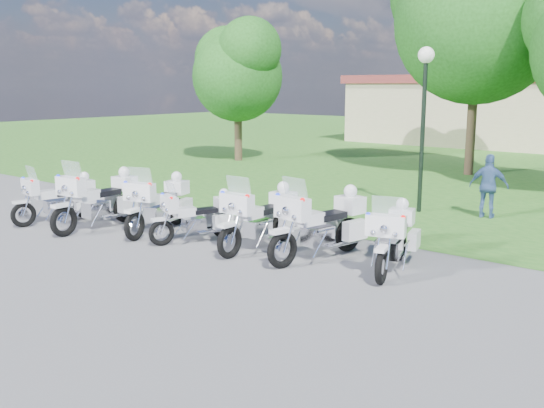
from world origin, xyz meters
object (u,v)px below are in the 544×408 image
Objects in this scene: motorcycle_2 at (160,203)px; motorcycle_6 at (394,237)px; motorcycle_1 at (100,199)px; motorcycle_3 at (198,216)px; motorcycle_5 at (323,223)px; bystander_c at (489,186)px; lamp_post at (425,90)px; motorcycle_4 at (261,217)px; motorcycle_0 at (60,198)px.

motorcycle_2 is 5.94m from motorcycle_6.
motorcycle_3 is (2.82, 0.61, -0.15)m from motorcycle_1.
motorcycle_3 is at bearing 22.25° from motorcycle_5.
bystander_c is at bearing -139.27° from motorcycle_1.
motorcycle_1 reaches higher than motorcycle_6.
motorcycle_3 is 0.77× the size of motorcycle_5.
motorcycle_2 is 1.21× the size of motorcycle_3.
motorcycle_5 is at bearing -8.34° from motorcycle_6.
lamp_post is at bearing -137.74° from motorcycle_2.
motorcycle_4 is 1.48m from motorcycle_5.
motorcycle_0 is 0.86× the size of motorcycle_1.
motorcycle_3 is 7.20m from lamp_post.
motorcycle_2 is 1.42× the size of bystander_c.
motorcycle_1 is 1.32× the size of motorcycle_3.
motorcycle_0 is 8.86m from motorcycle_6.
lamp_post is at bearing -132.77° from motorcycle_1.
lamp_post is (-0.50, 5.54, 2.64)m from motorcycle_5.
bystander_c reaches higher than motorcycle_0.
motorcycle_0 is 0.90× the size of motorcycle_4.
motorcycle_4 is at bearing -8.62° from motorcycle_6.
motorcycle_0 is 2.96m from motorcycle_2.
motorcycle_3 is at bearing -5.52° from motorcycle_6.
motorcycle_4 reaches higher than motorcycle_6.
motorcycle_0 is 0.86× the size of motorcycle_5.
motorcycle_2 is at bearing -151.17° from motorcycle_0.
bystander_c is at bearing -128.79° from motorcycle_0.
motorcycle_4 is at bearing 55.87° from bystander_c.
motorcycle_2 is at bearing 5.91° from motorcycle_4.
lamp_post is at bearing -90.41° from motorcycle_3.
motorcycle_3 is 1.57m from motorcycle_4.
bystander_c is at bearing 12.92° from lamp_post.
motorcycle_4 is at bearing 171.66° from motorcycle_2.
motorcycle_3 is 3.05m from motorcycle_5.
motorcycle_5 reaches higher than motorcycle_6.
motorcycle_6 is (2.98, 0.37, -0.05)m from motorcycle_4.
motorcycle_2 is 0.93× the size of motorcycle_5.
motorcycle_5 is 1.52m from motorcycle_6.
motorcycle_0 is 0.93× the size of motorcycle_2.
motorcycle_5 reaches higher than bystander_c.
motorcycle_6 is at bearing -173.58° from motorcycle_4.
motorcycle_5 reaches higher than motorcycle_3.
motorcycle_5 reaches higher than motorcycle_2.
bystander_c is (5.66, 6.46, 0.16)m from motorcycle_2.
motorcycle_3 is 4.56m from motorcycle_6.
motorcycle_2 reaches higher than motorcycle_3.
motorcycle_4 is (2.92, 0.34, 0.01)m from motorcycle_2.
motorcycle_0 is 11.26m from bystander_c.
lamp_post is (2.48, 6.16, 2.78)m from motorcycle_3.
motorcycle_3 is at bearing -111.97° from lamp_post.
motorcycle_3 is at bearing 161.06° from motorcycle_2.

